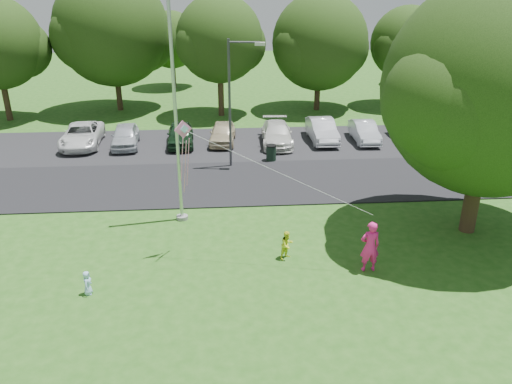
{
  "coord_description": "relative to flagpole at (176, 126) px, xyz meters",
  "views": [
    {
      "loc": [
        -1.78,
        -14.63,
        9.58
      ],
      "look_at": [
        -0.36,
        4.0,
        1.6
      ],
      "focal_mm": 35.0,
      "sensor_mm": 36.0,
      "label": 1
    }
  ],
  "objects": [
    {
      "name": "flagpole",
      "position": [
        0.0,
        0.0,
        0.0
      ],
      "size": [
        0.5,
        0.5,
        10.0
      ],
      "color": "#B7BABF",
      "rests_on": "ground"
    },
    {
      "name": "parked_cars",
      "position": [
        2.44,
        10.51,
        -3.44
      ],
      "size": [
        22.77,
        5.36,
        1.41
      ],
      "color": "silver",
      "rests_on": "ground"
    },
    {
      "name": "parking_strip",
      "position": [
        3.5,
        10.5,
        -4.14
      ],
      "size": [
        42.0,
        7.0,
        0.06
      ],
      "primitive_type": "cube",
      "color": "black",
      "rests_on": "ground"
    },
    {
      "name": "child_yellow",
      "position": [
        4.09,
        -3.61,
        -3.61
      ],
      "size": [
        0.68,
        0.65,
        1.11
      ],
      "primitive_type": "imported",
      "rotation": [
        0.0,
        0.0,
        0.62
      ],
      "color": "yellow",
      "rests_on": "ground"
    },
    {
      "name": "tree_row",
      "position": [
        5.09,
        19.23,
        1.55
      ],
      "size": [
        64.35,
        11.94,
        10.88
      ],
      "color": "#332316",
      "rests_on": "ground"
    },
    {
      "name": "park_road",
      "position": [
        3.5,
        4.0,
        -4.14
      ],
      "size": [
        60.0,
        6.0,
        0.06
      ],
      "primitive_type": "cube",
      "color": "black",
      "rests_on": "ground"
    },
    {
      "name": "kite",
      "position": [
        0.62,
        -2.92,
        0.19
      ],
      "size": [
        6.7,
        2.06,
        2.97
      ],
      "rotation": [
        0.0,
        0.0,
        0.42
      ],
      "color": "pink",
      "rests_on": "ground"
    },
    {
      "name": "trash_can",
      "position": [
        4.63,
        7.17,
        -3.69
      ],
      "size": [
        0.6,
        0.6,
        0.95
      ],
      "rotation": [
        0.0,
        0.0,
        -0.02
      ],
      "color": "black",
      "rests_on": "ground"
    },
    {
      "name": "ground",
      "position": [
        3.5,
        -5.0,
        -4.17
      ],
      "size": [
        120.0,
        120.0,
        0.0
      ],
      "primitive_type": "plane",
      "color": "#245516",
      "rests_on": "ground"
    },
    {
      "name": "woman",
      "position": [
        6.87,
        -4.66,
        -3.2
      ],
      "size": [
        0.73,
        0.5,
        1.92
      ],
      "primitive_type": "imported",
      "rotation": [
        0.0,
        0.0,
        3.2
      ],
      "color": "#FF2189",
      "rests_on": "ground"
    },
    {
      "name": "child_blue",
      "position": [
        -2.75,
        -5.4,
        -3.74
      ],
      "size": [
        0.29,
        0.42,
        0.85
      ],
      "primitive_type": "imported",
      "rotation": [
        0.0,
        0.0,
        1.53
      ],
      "color": "#A1CFF8",
      "rests_on": "ground"
    },
    {
      "name": "big_tree",
      "position": [
        11.72,
        -2.03,
        1.56
      ],
      "size": [
        8.89,
        8.13,
        9.97
      ],
      "rotation": [
        0.0,
        0.0,
        -0.33
      ],
      "color": "#332316",
      "rests_on": "ground"
    },
    {
      "name": "street_lamp",
      "position": [
        2.57,
        6.42,
        -0.05
      ],
      "size": [
        1.92,
        0.44,
        6.85
      ],
      "rotation": [
        0.0,
        0.0,
        -0.14
      ],
      "color": "#3F3F44",
      "rests_on": "ground"
    },
    {
      "name": "horizon_trees",
      "position": [
        7.56,
        28.88,
        0.14
      ],
      "size": [
        77.46,
        7.2,
        7.02
      ],
      "color": "#332316",
      "rests_on": "ground"
    }
  ]
}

